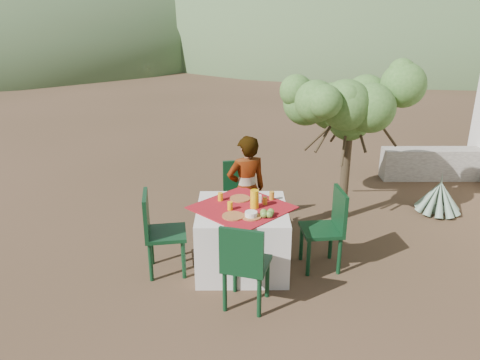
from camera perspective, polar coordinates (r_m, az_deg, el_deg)
name	(u,v)px	position (r m, az deg, el deg)	size (l,w,h in m)	color
ground	(261,287)	(5.27, 2.63, -12.88)	(160.00, 160.00, 0.00)	#372A19
table	(242,237)	(5.45, 0.24, -6.99)	(1.30, 1.30, 0.76)	silver
chair_far	(240,192)	(6.32, 0.02, -1.53)	(0.49, 0.49, 0.94)	black
chair_near	(245,263)	(4.66, 0.55, -10.07)	(0.54, 0.54, 0.95)	black
chair_left	(158,229)	(5.35, -9.95, -5.94)	(0.51, 0.51, 0.97)	black
chair_right	(329,225)	(5.48, 10.74, -5.45)	(0.48, 0.48, 0.96)	black
person	(246,190)	(5.92, 0.79, -1.19)	(0.52, 0.34, 1.41)	#8C6651
shrub_tree	(354,112)	(6.57, 13.68, 8.08)	(1.66, 1.63, 1.96)	#3F321F
agave	(439,198)	(7.50, 23.07, -1.99)	(0.67, 0.65, 0.70)	gray
stone_wall	(456,164)	(9.08, 24.83, 1.81)	(2.60, 0.35, 0.55)	#9D9789
hill_near_right	(384,42)	(42.31, 17.13, 15.77)	(48.00, 48.00, 20.00)	#314E2C
hill_far_center	(204,32)	(56.59, -4.38, 17.57)	(60.00, 60.00, 24.00)	slate
plate_far	(240,198)	(5.50, 0.00, -2.27)	(0.24, 0.24, 0.01)	brown
plate_near	(233,216)	(5.05, -0.83, -4.41)	(0.24, 0.24, 0.01)	brown
glass_far	(220,197)	(5.45, -2.40, -2.04)	(0.06, 0.06, 0.10)	#ECA90E
glass_near	(230,206)	(5.20, -1.22, -3.17)	(0.06, 0.06, 0.10)	#ECA90E
juice_pitcher	(255,199)	(5.23, 1.79, -2.34)	(0.10, 0.10, 0.21)	#ECA90E
bowl_plate	(251,217)	(5.04, 1.36, -4.48)	(0.22, 0.22, 0.01)	brown
white_bowl	(251,214)	(5.03, 1.37, -4.16)	(0.14, 0.14, 0.05)	white
jar_left	(265,201)	(5.35, 3.07, -2.53)	(0.06, 0.06, 0.09)	#BD7E21
jar_right	(272,196)	(5.48, 3.89, -1.90)	(0.06, 0.06, 0.10)	#BD7E21
napkin_holder	(258,199)	(5.40, 2.25, -2.28)	(0.07, 0.04, 0.09)	white
fruit_cluster	(267,213)	(5.05, 3.30, -4.07)	(0.16, 0.14, 0.08)	olive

